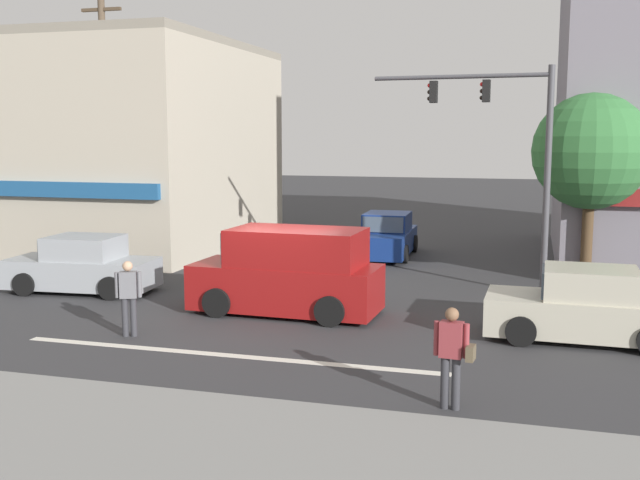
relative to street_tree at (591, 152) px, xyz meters
name	(u,v)px	position (x,y,z in m)	size (l,w,h in m)	color
ground_plane	(282,315)	(-7.36, -5.78, -3.89)	(120.00, 120.00, 0.00)	#333335
lane_marking_stripe	(225,355)	(-7.36, -9.28, -3.88)	(9.00, 0.24, 0.01)	silver
sidewalk_curb	(80,453)	(-7.36, -14.28, -3.81)	(40.00, 5.00, 0.16)	gray
building_left_block	(99,145)	(-18.42, 3.97, 0.07)	(11.79, 11.18, 7.91)	#B7AD99
street_tree	(591,152)	(0.00, 0.00, 0.00)	(3.31, 3.31, 5.56)	#4C3823
utility_pole_near_left	(106,130)	(-15.11, -0.79, 0.64)	(1.40, 0.22, 8.76)	brown
utility_pole_far_right	(602,138)	(0.47, 2.66, 0.37)	(1.40, 0.22, 8.22)	brown
traffic_light_mast	(511,142)	(-2.17, -1.65, 0.29)	(4.89, 0.40, 6.20)	#47474C
van_waiting_far	(289,273)	(-7.23, -5.56, -2.88)	(4.66, 2.17, 2.11)	maroon
sedan_crossing_rightbound	(387,237)	(-6.58, 3.70, -3.17)	(1.97, 4.14, 1.58)	navy
sedan_crossing_center	(586,308)	(-0.38, -6.17, -3.17)	(4.13, 1.94, 1.58)	#B7B29E
sedan_approaching_near	(83,267)	(-13.61, -4.70, -3.17)	(4.22, 2.11, 1.58)	#999EA3
pedestrian_foreground_with_bag	(453,352)	(-2.69, -11.03, -2.93)	(0.67, 0.35, 1.67)	#333338
pedestrian_mid_crossing	(129,294)	(-9.93, -8.53, -2.94)	(0.53, 0.34, 1.67)	#333338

